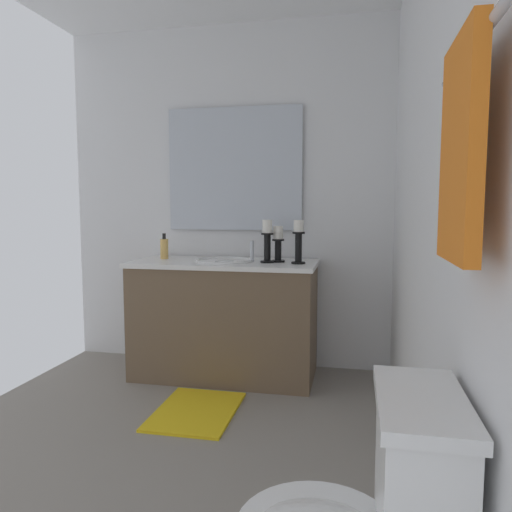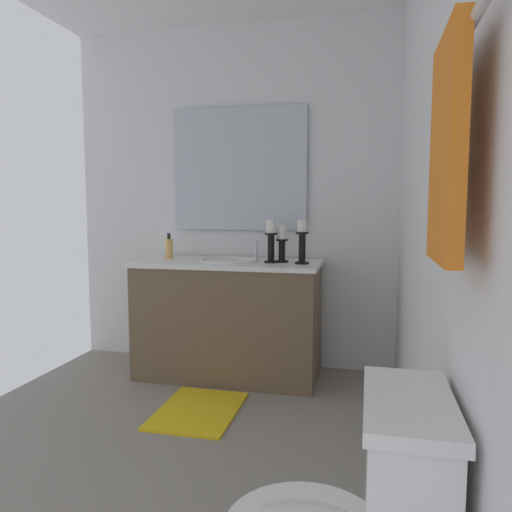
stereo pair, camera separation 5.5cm
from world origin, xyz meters
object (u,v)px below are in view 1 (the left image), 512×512
(vanity_cabinet, at_px, (225,319))
(soap_bottle, at_px, (164,248))
(candle_holder_tall, at_px, (299,241))
(sink_basin, at_px, (225,267))
(towel_near_vanity, at_px, (460,151))
(candle_holder_mid, at_px, (267,240))
(candle_holder_short, at_px, (278,243))
(towel_bar, at_px, (475,45))
(bath_mat, at_px, (196,411))
(mirror, at_px, (234,169))

(vanity_cabinet, bearing_deg, soap_bottle, -97.37)
(candle_holder_tall, relative_size, soap_bottle, 1.56)
(sink_basin, relative_size, towel_near_vanity, 0.91)
(vanity_cabinet, bearing_deg, towel_near_vanity, 26.91)
(candle_holder_tall, bearing_deg, candle_holder_mid, -95.45)
(candle_holder_short, height_order, towel_bar, towel_bar)
(bath_mat, bearing_deg, sink_basin, 179.91)
(sink_basin, bearing_deg, candle_holder_short, 92.95)
(mirror, height_order, candle_holder_tall, mirror)
(sink_basin, relative_size, candle_holder_mid, 1.43)
(candle_holder_tall, xyz_separation_m, towel_near_vanity, (2.05, 0.56, 0.32))
(sink_basin, xyz_separation_m, candle_holder_short, (-0.02, 0.36, 0.16))
(mirror, relative_size, towel_bar, 1.61)
(mirror, distance_m, candle_holder_short, 0.68)
(towel_near_vanity, bearing_deg, soap_bottle, -144.80)
(soap_bottle, bearing_deg, bath_mat, 33.73)
(candle_holder_tall, xyz_separation_m, towel_bar, (2.05, 0.58, 0.52))
(candle_holder_tall, relative_size, bath_mat, 0.47)
(towel_near_vanity, relative_size, bath_mat, 0.73)
(soap_bottle, bearing_deg, vanity_cabinet, 82.63)
(sink_basin, distance_m, candle_holder_short, 0.40)
(vanity_cabinet, xyz_separation_m, bath_mat, (0.62, 0.00, -0.39))
(candle_holder_short, relative_size, soap_bottle, 1.33)
(sink_basin, bearing_deg, towel_near_vanity, 26.89)
(mirror, distance_m, towel_bar, 2.61)
(towel_near_vanity, bearing_deg, candle_holder_tall, -164.78)
(mirror, bearing_deg, bath_mat, -0.00)
(sink_basin, xyz_separation_m, soap_bottle, (-0.06, -0.46, 0.11))
(candle_holder_short, height_order, soap_bottle, candle_holder_short)
(mirror, distance_m, candle_holder_mid, 0.65)
(candle_holder_mid, xyz_separation_m, bath_mat, (0.60, -0.30, -0.94))
(towel_near_vanity, height_order, bath_mat, towel_near_vanity)
(candle_holder_short, bearing_deg, candle_holder_tall, 65.50)
(vanity_cabinet, relative_size, soap_bottle, 6.95)
(candle_holder_tall, height_order, soap_bottle, candle_holder_tall)
(vanity_cabinet, distance_m, bath_mat, 0.74)
(mirror, bearing_deg, candle_holder_tall, 57.18)
(towel_near_vanity, distance_m, bath_mat, 2.21)
(sink_basin, relative_size, mirror, 0.41)
(sink_basin, height_order, towel_bar, towel_bar)
(candle_holder_short, bearing_deg, candle_holder_mid, -54.89)
(candle_holder_tall, bearing_deg, mirror, -122.82)
(candle_holder_short, distance_m, towel_bar, 2.30)
(towel_bar, bearing_deg, candle_holder_short, -161.22)
(candle_holder_short, bearing_deg, bath_mat, -29.43)
(candle_holder_tall, distance_m, soap_bottle, 0.97)
(candle_holder_tall, distance_m, bath_mat, 1.21)
(bath_mat, bearing_deg, candle_holder_mid, 153.49)
(vanity_cabinet, distance_m, soap_bottle, 0.66)
(candle_holder_mid, height_order, towel_bar, towel_bar)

